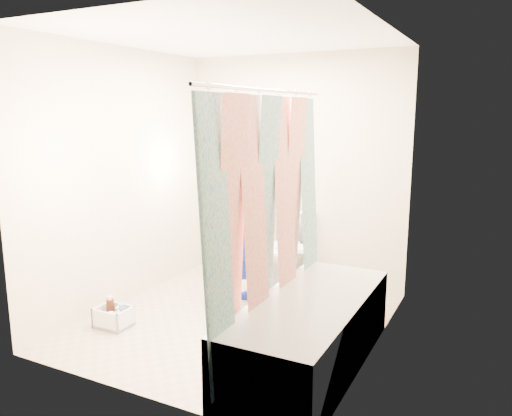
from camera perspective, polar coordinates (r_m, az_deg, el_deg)
The scene contains 14 objects.
floor at distance 4.49m, azimuth -2.34°, elevation -12.81°, with size 2.60×2.60×0.00m, color tan.
ceiling at distance 4.16m, azimuth -2.61°, elevation 19.11°, with size 2.40×2.60×0.02m, color white.
wall_back at distance 5.32m, azimuth 4.45°, elevation 4.33°, with size 2.40×0.02×2.40m, color beige.
wall_front at distance 3.11m, azimuth -14.32°, elevation -0.68°, with size 2.40×0.02×2.40m, color beige.
wall_left at distance 4.86m, azimuth -14.92°, elevation 3.37°, with size 0.02×2.60×2.40m, color beige.
wall_right at distance 3.72m, azimuth 13.84°, elevation 1.22°, with size 0.02×2.60×2.40m, color beige.
bathtub at distance 3.70m, azimuth 6.15°, elevation -13.71°, with size 0.70×1.75×0.50m.
curtain_rod at distance 3.50m, azimuth 1.54°, elevation 13.26°, with size 0.02×0.02×1.90m, color silver.
shower_curtain at distance 3.58m, azimuth 1.46°, elevation -1.77°, with size 0.06×1.75×1.80m, color white.
toilet at distance 5.17m, azimuth 3.65°, elevation -4.88°, with size 0.45×0.79×0.80m, color white.
tank_lid at distance 5.03m, azimuth 3.24°, elevation -4.50°, with size 0.49×0.21×0.04m, color white.
tank_internals at distance 5.29m, azimuth 3.90°, elevation -0.17°, with size 0.20×0.06×0.26m.
plumber at distance 4.57m, azimuth -2.16°, elevation -0.60°, with size 0.65×0.43×1.79m, color navy.
cleaning_caddy at distance 4.52m, azimuth -15.89°, elevation -11.98°, with size 0.29×0.23×0.22m.
Camera 1 is at (2.02, -3.58, 1.81)m, focal length 35.00 mm.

